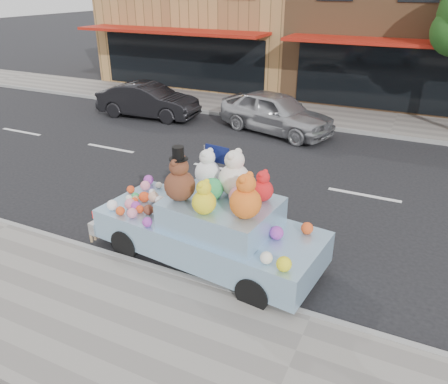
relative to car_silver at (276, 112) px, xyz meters
The scene contains 9 objects.
ground 5.48m from the car_silver, 46.09° to the right, with size 120.00×120.00×0.00m, color black.
far_sidewalk 4.62m from the car_silver, 34.49° to the left, with size 60.00×3.00×0.12m, color gray.
near_kerb 9.70m from the car_silver, 67.09° to the right, with size 60.00×0.12×0.13m, color gray.
far_kerb 3.97m from the car_silver, 16.11° to the left, with size 60.00×0.12×0.13m, color gray.
storefront_left 10.60m from the car_silver, 127.72° to the left, with size 10.00×9.80×7.30m.
storefront_mid 9.37m from the car_silver, 64.95° to the left, with size 10.00×9.80×7.30m.
car_silver is the anchor object (origin of this frame).
car_dark 5.20m from the car_silver, behind, with size 1.40×4.01×1.32m, color black.
art_car 8.25m from the car_silver, 79.21° to the right, with size 4.65×2.23×2.35m.
Camera 1 is at (1.06, -10.45, 4.85)m, focal length 35.00 mm.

